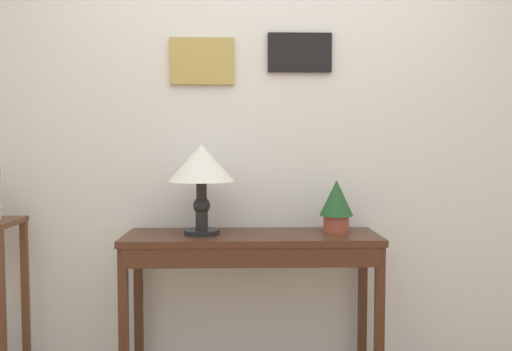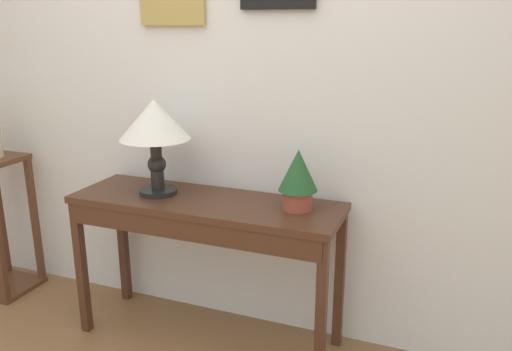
# 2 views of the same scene
# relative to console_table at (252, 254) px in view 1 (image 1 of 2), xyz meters

# --- Properties ---
(back_wall_with_art) EXTENTS (9.00, 0.13, 2.80)m
(back_wall_with_art) POSITION_rel_console_table_xyz_m (0.09, 0.33, 0.73)
(back_wall_with_art) COLOR silver
(back_wall_with_art) RESTS_ON ground
(console_table) EXTENTS (1.36, 0.43, 0.78)m
(console_table) POSITION_rel_console_table_xyz_m (0.00, 0.00, 0.00)
(console_table) COLOR #472819
(console_table) RESTS_ON ground
(table_lamp) EXTENTS (0.35, 0.35, 0.48)m
(table_lamp) POSITION_rel_console_table_xyz_m (-0.27, 0.03, 0.45)
(table_lamp) COLOR black
(table_lamp) RESTS_ON console_table
(potted_plant_on_console) EXTENTS (0.18, 0.18, 0.29)m
(potted_plant_on_console) POSITION_rel_console_table_xyz_m (0.46, 0.06, 0.26)
(potted_plant_on_console) COLOR #9E4733
(potted_plant_on_console) RESTS_ON console_table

